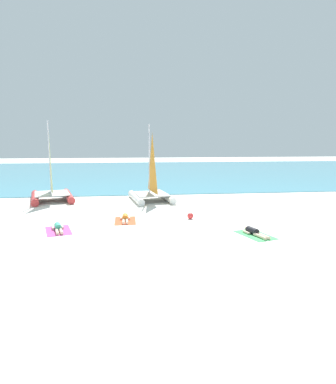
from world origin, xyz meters
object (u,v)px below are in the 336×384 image
Objects in this scene: sailboat_red at (52,189)px; sunbather_middle at (125,218)px; towel_left at (58,231)px; towel_middle at (125,221)px; sunbather_right at (254,232)px; towel_right at (255,235)px; sunbather_left at (58,228)px; beach_ball at (190,216)px; sailboat_white at (151,189)px.

sailboat_red reaches higher than sunbather_middle.
towel_left is 3.52m from towel_middle.
sunbather_middle is (-0.00, 0.07, 0.13)m from towel_middle.
towel_middle is 0.14m from sunbather_middle.
sunbather_right reaches higher than towel_left.
towel_left and towel_right have the same top height.
sunbather_middle is at bearing 149.37° from towel_right.
towel_left is 0.14m from sunbather_left.
beach_ball is (8.81, -6.66, -0.68)m from sailboat_red.
beach_ball reaches higher than towel_middle.
sunbather_right is at bearing -29.76° from towel_middle.
beach_ball is at bearing 13.37° from towel_left.
sunbather_middle is at bearing 132.85° from sunbather_right.
beach_ball is (1.74, -5.81, -0.64)m from sailboat_white.
sunbather_right is (4.06, -9.18, -0.68)m from sailboat_white.
sunbather_left is (-0.02, 0.06, 0.13)m from towel_left.
sailboat_white is 10.06m from sunbather_right.
sunbather_left is at bearing -153.78° from sunbather_middle.
sunbather_left is (2.09, -8.19, -0.72)m from sailboat_red.
sunbather_middle is at bearing 90.31° from towel_middle.
sailboat_white is at bearing 56.18° from towel_left.
sailboat_white reaches higher than beach_ball.
beach_ball reaches higher than towel_left.
towel_right is at bearing -55.75° from beach_ball.
towel_right is at bearing -28.02° from sunbather_left.
beach_ball reaches higher than sunbather_right.
towel_left is at bearing -90.00° from sunbather_left.
towel_middle is 1.22× the size of sunbather_middle.
sailboat_white is 0.95× the size of sailboat_red.
towel_left is 3.56m from sunbather_middle.
sailboat_white is 3.51× the size of sunbather_right.
sunbather_left is 9.22m from sunbather_right.
sailboat_red is at bearing 128.22° from sunbather_middle.
sunbather_middle is 6.84m from towel_right.
sailboat_red is 15.00m from sunbather_right.
towel_middle is at bearing -179.80° from beach_ball.
towel_middle is (3.15, 1.58, 0.00)m from towel_left.
sunbather_left and sunbather_right have the same top height.
sunbather_left is at bearing -167.19° from beach_ball.
sunbather_right is (9.02, -1.77, 0.13)m from towel_left.
sailboat_white is 8.89m from sunbather_left.
sailboat_white is 3.47× the size of sunbather_middle.
sunbather_right is at bearing 106.90° from towel_right.
towel_right is (9.04, -1.84, 0.00)m from towel_left.
sailboat_red is 8.56m from towel_left.
sunbather_left is at bearing -154.44° from towel_middle.
sunbather_middle is at bearing 179.12° from beach_ball.
beach_ball is (-2.34, 3.43, 0.16)m from towel_right.
towel_middle is 6.81m from towel_right.
sailboat_red reaches higher than beach_ball.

